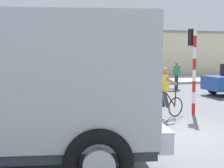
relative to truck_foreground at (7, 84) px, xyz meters
The scene contains 10 objects.
ground_plane 4.80m from the truck_foreground, 18.85° to the left, with size 120.00×120.00×0.00m, color slate.
sidewalk_far 17.05m from the truck_foreground, 75.46° to the left, with size 80.00×5.00×0.16m, color #ADADA8.
truck_foreground is the anchor object (origin of this frame).
cyclist 6.36m from the truck_foreground, 36.21° to the left, with size 1.66×0.66×1.72m.
traffic_light_pole 7.68m from the truck_foreground, 32.94° to the left, with size 0.24×0.43×3.20m.
car_white_mid 11.21m from the truck_foreground, 63.11° to the left, with size 4.04×1.96×1.60m.
car_far_side 11.37m from the truck_foreground, 87.53° to the left, with size 4.31×2.70×1.60m.
pedestrian_near_kerb 14.99m from the truck_foreground, 49.33° to the left, with size 0.34×0.22×1.62m.
building_mid_block 23.67m from the truck_foreground, 77.13° to the left, with size 9.29×6.39×4.96m.
building_corner_right 28.90m from the truck_foreground, 54.32° to the left, with size 12.07×7.84×4.02m.
Camera 1 is at (-4.37, -7.89, 2.27)m, focal length 54.44 mm.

